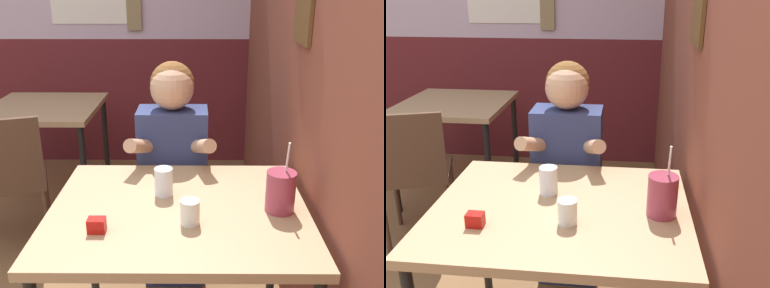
{
  "view_description": "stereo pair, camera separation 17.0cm",
  "coord_description": "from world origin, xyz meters",
  "views": [
    {
      "loc": [
        0.76,
        -1.0,
        1.51
      ],
      "look_at": [
        0.75,
        0.6,
        0.93
      ],
      "focal_mm": 40.0,
      "sensor_mm": 36.0,
      "label": 1
    },
    {
      "loc": [
        0.93,
        -0.99,
        1.51
      ],
      "look_at": [
        0.75,
        0.6,
        0.93
      ],
      "focal_mm": 40.0,
      "sensor_mm": 36.0,
      "label": 2
    }
  ],
  "objects": [
    {
      "name": "condiment_mustard",
      "position": [
        1.12,
        0.65,
        0.75
      ],
      "size": [
        0.06,
        0.04,
        0.05
      ],
      "color": "yellow",
      "rests_on": "main_table"
    },
    {
      "name": "chair_near_window",
      "position": [
        -0.3,
        1.21,
        0.51
      ],
      "size": [
        0.51,
        0.51,
        0.87
      ],
      "rotation": [
        0.0,
        0.0,
        0.33
      ],
      "color": "#4C3323",
      "rests_on": "ground_plane"
    },
    {
      "name": "glass_center",
      "position": [
        0.74,
        0.32,
        0.78
      ],
      "size": [
        0.07,
        0.07,
        0.09
      ],
      "color": "silver",
      "rests_on": "main_table"
    },
    {
      "name": "person_seated",
      "position": [
        0.65,
        0.99,
        0.63
      ],
      "size": [
        0.42,
        0.41,
        1.19
      ],
      "color": "navy",
      "rests_on": "ground_plane"
    },
    {
      "name": "glass_near_pitcher",
      "position": [
        0.63,
        0.54,
        0.79
      ],
      "size": [
        0.07,
        0.07,
        0.11
      ],
      "color": "silver",
      "rests_on": "main_table"
    },
    {
      "name": "condiment_ketchup",
      "position": [
        0.42,
        0.27,
        0.75
      ],
      "size": [
        0.06,
        0.04,
        0.05
      ],
      "color": "#B7140F",
      "rests_on": "main_table"
    },
    {
      "name": "back_wall",
      "position": [
        -0.01,
        2.71,
        1.36
      ],
      "size": [
        5.43,
        0.09,
        2.7
      ],
      "color": "silver",
      "rests_on": "ground_plane"
    },
    {
      "name": "main_table",
      "position": [
        0.7,
        0.44,
        0.66
      ],
      "size": [
        0.97,
        0.8,
        0.73
      ],
      "color": "tan",
      "rests_on": "ground_plane"
    },
    {
      "name": "cocktail_pitcher",
      "position": [
        1.07,
        0.42,
        0.81
      ],
      "size": [
        0.11,
        0.11,
        0.27
      ],
      "color": "#99384C",
      "rests_on": "main_table"
    },
    {
      "name": "brick_wall_right",
      "position": [
        1.24,
        1.34,
        1.35
      ],
      "size": [
        0.08,
        4.68,
        2.7
      ],
      "color": "brown",
      "rests_on": "ground_plane"
    },
    {
      "name": "background_table",
      "position": [
        -0.31,
        1.91,
        0.65
      ],
      "size": [
        0.76,
        0.78,
        0.73
      ],
      "color": "tan",
      "rests_on": "ground_plane"
    }
  ]
}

